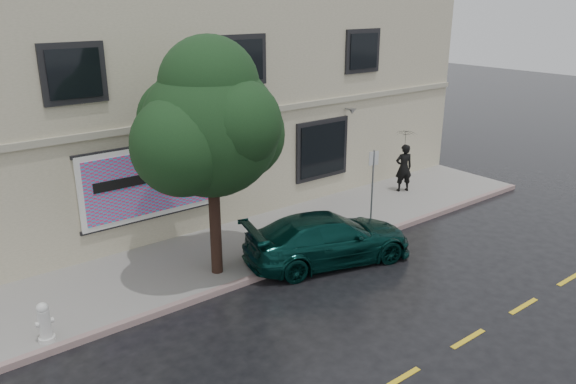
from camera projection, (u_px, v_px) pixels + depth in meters
ground at (354, 279)px, 14.68m from camera, size 90.00×90.00×0.00m
sidewalk at (279, 237)px, 17.08m from camera, size 20.00×3.50×0.15m
curb at (317, 256)px, 15.77m from camera, size 20.00×0.18×0.16m
road_marking at (468, 339)px, 12.08m from camera, size 19.00×0.12×0.01m
building at (182, 99)px, 20.23m from camera, size 20.00×8.12×7.00m
billboard at (153, 182)px, 15.81m from camera, size 4.30×0.16×2.20m
car at (329, 238)px, 15.45m from camera, size 5.09×3.25×1.37m
pedestrian at (404, 168)px, 20.63m from camera, size 0.77×0.65×1.78m
umbrella at (406, 136)px, 20.24m from camera, size 1.13×1.13×0.63m
street_tree at (211, 129)px, 13.49m from camera, size 3.33×3.33×5.49m
fire_hydrant at (45, 322)px, 11.63m from camera, size 0.36×0.34×0.89m
sign_pole at (372, 184)px, 16.76m from camera, size 0.31×0.10×2.59m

